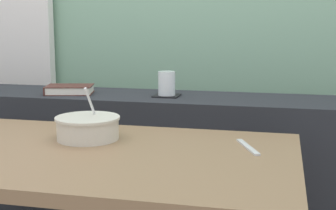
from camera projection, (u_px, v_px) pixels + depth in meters
dark_console_ledge at (146, 187)px, 2.06m from camera, size 2.80×0.34×0.79m
breakfast_table at (88, 188)px, 1.40m from camera, size 1.18×0.68×0.73m
coaster_square at (167, 96)px, 1.95m from camera, size 0.10×0.10×0.00m
juice_glass at (167, 84)px, 1.95m from camera, size 0.07×0.07×0.10m
closed_book at (69, 89)px, 2.02m from camera, size 0.21×0.17×0.03m
soup_bowl at (88, 128)px, 1.51m from camera, size 0.20×0.20×0.17m
fork_utensil at (248, 147)px, 1.41m from camera, size 0.08×0.16×0.01m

